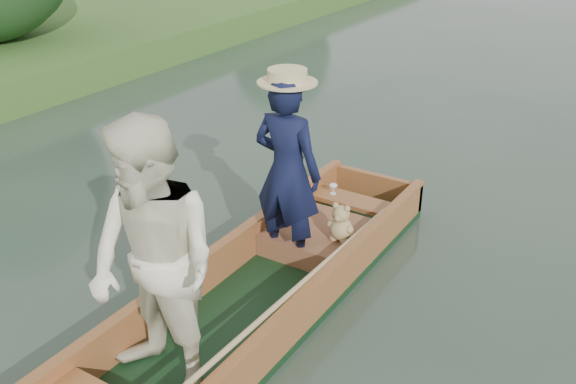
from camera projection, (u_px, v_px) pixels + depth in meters
The scene contains 2 objects.
ground at pixel (251, 318), 5.49m from camera, with size 120.00×120.00×0.00m, color #283D30.
punt at pixel (223, 254), 4.93m from camera, with size 1.12×5.27×2.11m.
Camera 1 is at (2.63, -3.61, 3.38)m, focal length 40.00 mm.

